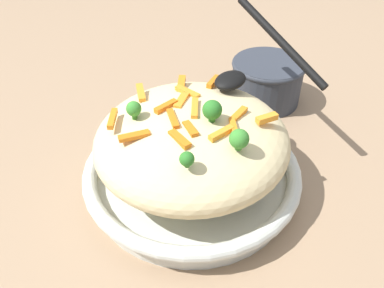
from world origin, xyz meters
TOP-DOWN VIEW (x-y plane):
  - ground_plane at (0.00, 0.00)m, footprint 2.40×2.40m
  - serving_bowl at (0.00, 0.00)m, footprint 0.32×0.32m
  - pasta_mound at (0.00, 0.00)m, footprint 0.27×0.27m
  - carrot_piece_0 at (-0.01, 0.00)m, footprint 0.04×0.03m
  - carrot_piece_1 at (-0.09, -0.03)m, footprint 0.03×0.01m
  - carrot_piece_2 at (-0.01, -0.03)m, footprint 0.04×0.02m
  - carrot_piece_3 at (0.08, -0.03)m, footprint 0.04×0.03m
  - carrot_piece_4 at (0.03, 0.02)m, footprint 0.02×0.03m
  - carrot_piece_5 at (0.03, -0.01)m, footprint 0.03×0.04m
  - carrot_piece_6 at (-0.05, 0.08)m, footprint 0.03×0.02m
  - carrot_piece_7 at (-0.01, 0.06)m, footprint 0.03×0.03m
  - carrot_piece_8 at (-0.05, -0.06)m, footprint 0.04×0.03m
  - carrot_piece_9 at (-0.04, -0.04)m, footprint 0.01×0.04m
  - carrot_piece_10 at (0.01, -0.03)m, footprint 0.04×0.01m
  - carrot_piece_11 at (-0.00, -0.09)m, footprint 0.04×0.04m
  - carrot_piece_12 at (0.07, -0.08)m, footprint 0.04×0.03m
  - carrot_piece_13 at (0.01, 0.06)m, footprint 0.04×0.02m
  - carrot_piece_14 at (-0.04, 0.05)m, footprint 0.04×0.01m
  - carrot_piece_15 at (0.05, 0.02)m, footprint 0.02×0.04m
  - broccoli_floret_0 at (0.08, 0.05)m, footprint 0.02×0.02m
  - broccoli_floret_1 at (0.05, -0.06)m, footprint 0.02×0.02m
  - broccoli_floret_2 at (0.00, 0.03)m, footprint 0.02×0.02m
  - broccoli_floret_3 at (0.02, 0.08)m, footprint 0.02×0.02m
  - serving_spoon at (-0.13, 0.01)m, footprint 0.15×0.18m
  - companion_bowl at (-0.28, -0.03)m, footprint 0.14×0.14m

SIDE VIEW (x-z plane):
  - ground_plane at x=0.00m, z-range 0.00..0.00m
  - serving_bowl at x=0.00m, z-range 0.00..0.05m
  - companion_bowl at x=-0.28m, z-range 0.00..0.09m
  - pasta_mound at x=0.00m, z-range 0.04..0.14m
  - carrot_piece_3 at x=0.08m, z-range 0.13..0.13m
  - carrot_piece_11 at x=0.00m, z-range 0.13..0.13m
  - carrot_piece_12 at x=0.07m, z-range 0.13..0.14m
  - carrot_piece_1 at x=-0.09m, z-range 0.13..0.14m
  - carrot_piece_14 at x=-0.04m, z-range 0.13..0.14m
  - carrot_piece_8 at x=-0.05m, z-range 0.13..0.14m
  - carrot_piece_6 at x=-0.05m, z-range 0.13..0.14m
  - carrot_piece_15 at x=0.05m, z-range 0.13..0.14m
  - carrot_piece_7 at x=-0.01m, z-range 0.13..0.14m
  - carrot_piece_13 at x=0.01m, z-range 0.13..0.14m
  - carrot_piece_9 at x=-0.04m, z-range 0.13..0.14m
  - carrot_piece_4 at x=0.03m, z-range 0.13..0.14m
  - carrot_piece_2 at x=-0.01m, z-range 0.13..0.14m
  - carrot_piece_5 at x=0.03m, z-range 0.13..0.14m
  - carrot_piece_10 at x=0.01m, z-range 0.13..0.14m
  - carrot_piece_0 at x=-0.01m, z-range 0.13..0.14m
  - broccoli_floret_0 at x=0.08m, z-range 0.13..0.15m
  - broccoli_floret_3 at x=0.02m, z-range 0.13..0.16m
  - broccoli_floret_1 at x=0.05m, z-range 0.13..0.16m
  - broccoli_floret_2 at x=0.00m, z-range 0.14..0.17m
  - serving_spoon at x=-0.13m, z-range 0.11..0.20m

